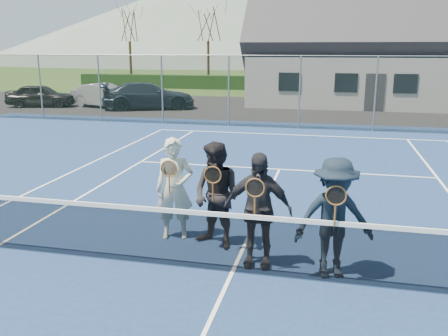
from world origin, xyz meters
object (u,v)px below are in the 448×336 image
Objects in this scene: player_b at (217,196)px; tennis_net at (233,240)px; car_a at (41,95)px; player_a at (175,189)px; player_d at (334,218)px; car_c at (148,96)px; player_c at (257,210)px; car_b at (104,96)px; clubhouse at (382,36)px.

tennis_net is at bearing -63.30° from player_b.
player_a is at bearing -154.03° from car_a.
car_a is at bearing 132.90° from player_d.
player_a is 0.84m from player_b.
car_c is at bearing 113.04° from player_a.
player_a is at bearing 153.83° from player_c.
player_d is (2.73, -0.90, -0.00)m from player_a.
player_b is (10.88, -17.56, 0.25)m from car_b.
car_a is 6.44m from car_c.
car_a is 21.73m from player_a.
car_c is at bearing 115.10° from tennis_net.
car_b is 2.25× the size of player_c.
clubhouse reaches higher than player_b.
player_d is (1.91, -0.68, -0.00)m from player_b.
player_c is at bearing -175.31° from car_c.
player_c is 1.00× the size of player_d.
car_a is 23.42m from tennis_net.
car_a is 3.72m from car_b.
player_a is 1.00× the size of player_d.
player_c is (1.58, -0.78, -0.00)m from player_a.
car_b is 21.68m from tennis_net.
car_b reaches higher than tennis_net.
player_a is (-1.27, 1.14, 0.38)m from tennis_net.
car_c reaches higher than tennis_net.
car_a is 0.33× the size of tennis_net.
tennis_net is (15.03, -17.96, -0.11)m from car_a.
player_d is at bearing -172.63° from car_c.
car_b is 2.25× the size of player_a.
car_a is 22.43m from player_b.
clubhouse reaches higher than player_a.
car_b is 2.75m from car_c.
player_d is (12.79, -18.25, 0.25)m from car_b.
player_c is (8.90, -17.99, 0.19)m from car_c.
car_c reaches higher than car_b.
player_c is (-3.69, -23.64, -3.07)m from clubhouse.
player_d reaches higher than car_c.
car_c is at bearing 115.02° from player_b.
player_b and player_d have the same top height.
player_b is at bearing 160.41° from player_d.
clubhouse is at bearing 81.13° from player_c.
player_a is (7.32, -17.21, 0.19)m from car_c.
clubhouse is 23.66m from player_a.
player_c is at bearing -35.91° from player_b.
car_c is 2.81× the size of player_a.
car_c reaches higher than car_a.
player_c is (0.77, -0.56, 0.00)m from player_b.
player_d reaches higher than car_b.
clubhouse is at bearing -87.47° from car_c.
player_d is at bearing -125.50° from car_b.
player_b is 1.00× the size of player_d.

